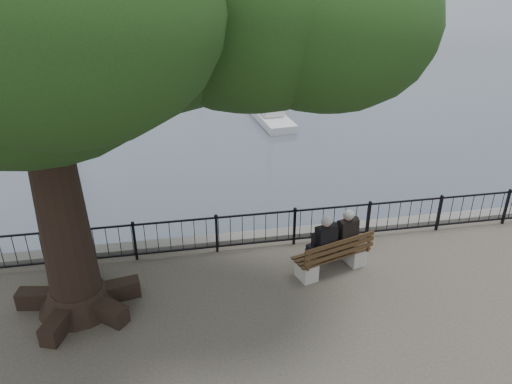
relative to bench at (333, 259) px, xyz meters
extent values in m
cube|color=#5E5D5A|center=(-1.60, 1.84, -0.85)|extent=(200.00, 0.40, 1.20)
cube|color=black|center=(-1.60, 1.34, 0.63)|extent=(22.00, 0.04, 0.04)
cube|color=black|center=(-1.60, 1.34, -0.20)|extent=(22.00, 0.04, 0.04)
cube|color=#969491|center=(-0.67, -0.16, -0.13)|extent=(0.50, 0.57, 0.44)
cube|color=#969491|center=(0.65, 0.24, -0.13)|extent=(0.50, 0.57, 0.44)
cube|color=#322010|center=(-0.01, 0.04, 0.13)|extent=(1.98, 1.07, 0.04)
cube|color=#322010|center=(0.07, -0.23, 0.44)|extent=(1.83, 0.60, 0.42)
cube|color=black|center=(-0.28, -0.03, 0.25)|extent=(0.46, 0.42, 0.25)
cube|color=black|center=(-0.24, -0.14, 0.66)|extent=(0.52, 0.38, 0.64)
sphere|color=tan|center=(-0.26, -0.10, 1.10)|extent=(0.24, 0.24, 0.24)
ellipsoid|color=gray|center=(-0.25, -0.13, 1.14)|extent=(0.25, 0.25, 0.22)
cube|color=black|center=(-0.37, 0.26, -0.11)|extent=(0.46, 0.55, 0.48)
cube|color=black|center=(0.30, 0.15, 0.25)|extent=(0.46, 0.42, 0.25)
cube|color=black|center=(0.33, 0.04, 0.66)|extent=(0.52, 0.38, 0.64)
sphere|color=tan|center=(0.32, 0.08, 1.10)|extent=(0.24, 0.24, 0.24)
ellipsoid|color=gray|center=(0.33, 0.05, 1.14)|extent=(0.25, 0.25, 0.22)
cube|color=black|center=(0.21, 0.44, -0.11)|extent=(0.46, 0.55, 0.48)
cone|color=black|center=(-5.75, -0.26, -0.10)|extent=(1.69, 1.69, 0.50)
cone|color=black|center=(-5.75, -0.26, 2.63)|extent=(1.09, 1.09, 5.97)
ellipsoid|color=#183414|center=(-5.75, -0.26, 5.42)|extent=(5.77, 5.77, 4.50)
ellipsoid|color=#183414|center=(-1.97, -0.16, 5.62)|extent=(4.58, 4.58, 3.57)
ellipsoid|color=#183414|center=(-0.67, -0.56, 5.42)|extent=(3.98, 3.98, 3.11)
ellipsoid|color=#183414|center=(-4.85, -1.95, 5.82)|extent=(4.58, 4.58, 3.57)
cube|color=#5E5D5A|center=(-19.60, 60.84, -0.75)|extent=(10.63, 10.63, 1.40)
cube|color=#5E5D5A|center=(0.40, 48.84, -0.75)|extent=(5.65, 5.65, 1.40)
cube|color=silver|center=(1.45, 14.48, -1.25)|extent=(1.83, 4.90, 0.53)
cube|color=silver|center=(1.45, 14.48, -0.75)|extent=(1.18, 2.04, 0.40)
cylinder|color=silver|center=(1.45, 14.22, 3.69)|extent=(0.11, 0.11, 9.29)
cube|color=silver|center=(7.69, 26.46, -1.25)|extent=(4.05, 6.22, 0.67)
cube|color=silver|center=(7.69, 26.46, -0.75)|extent=(2.15, 2.76, 0.51)
cube|color=silver|center=(-0.87, 31.67, -1.25)|extent=(2.24, 4.98, 0.53)
cube|color=silver|center=(-0.87, 31.67, -0.75)|extent=(1.34, 2.11, 0.40)
cube|color=silver|center=(8.98, 33.77, -1.25)|extent=(2.52, 5.32, 0.57)
cube|color=silver|center=(8.98, 33.77, -0.75)|extent=(1.48, 2.27, 0.43)
cube|color=silver|center=(-6.98, 35.58, -1.25)|extent=(2.99, 6.38, 0.68)
cube|color=silver|center=(-6.98, 35.58, -0.75)|extent=(1.76, 2.72, 0.51)
camera|label=1|loc=(-3.52, -9.34, 6.67)|focal=35.00mm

